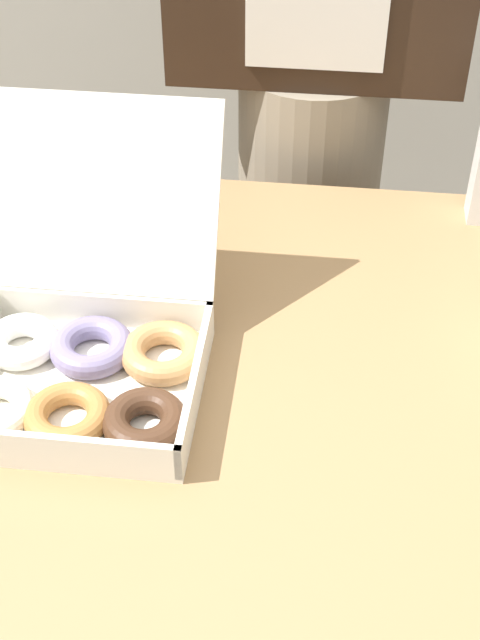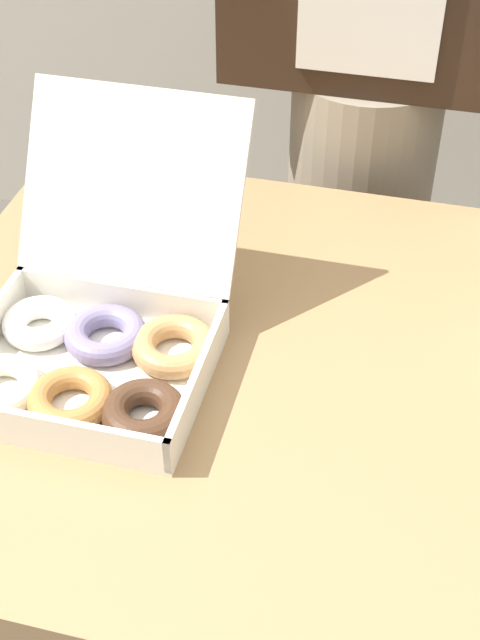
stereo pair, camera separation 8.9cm
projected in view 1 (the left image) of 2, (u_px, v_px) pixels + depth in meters
The scene contains 3 objects.
table at pixel (257, 541), 1.30m from camera, with size 0.90×0.78×0.73m.
donut_box at pixel (87, 352), 1.01m from camera, with size 0.30×0.36×0.25m.
person_customer at pixel (316, 68), 1.42m from camera, with size 0.45×0.25×1.58m.
Camera 1 is at (0.06, -0.77, 1.46)m, focal length 50.00 mm.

